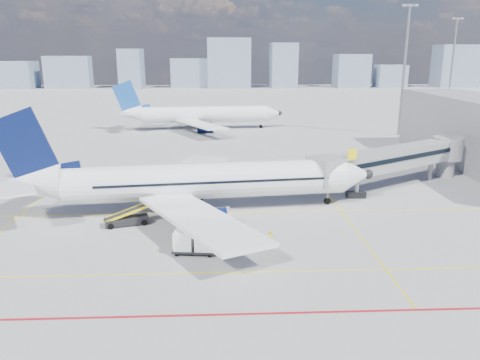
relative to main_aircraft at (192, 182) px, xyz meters
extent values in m
plane|color=#939396|center=(1.93, -8.81, -3.22)|extent=(420.00, 420.00, 0.00)
cube|color=yellow|center=(1.93, -0.81, -3.22)|extent=(60.00, 0.18, 0.01)
cube|color=yellow|center=(1.93, -14.81, -3.22)|extent=(80.00, 0.15, 0.01)
cube|color=yellow|center=(15.93, -6.81, -3.22)|extent=(0.15, 28.00, 0.01)
cube|color=yellow|center=(-18.07, -0.81, -3.22)|extent=(0.15, 30.00, 0.01)
cube|color=maroon|center=(1.93, -20.81, -3.22)|extent=(90.00, 0.25, 0.01)
cube|color=gray|center=(24.18, 7.34, 0.68)|extent=(20.84, 13.93, 2.60)
cube|color=black|center=(24.18, 7.34, 0.88)|extent=(20.52, 13.82, 0.55)
cube|color=gray|center=(14.63, 1.69, 0.68)|extent=(4.49, 4.56, 3.00)
cube|color=black|center=(18.93, 3.99, -2.87)|extent=(2.20, 1.00, 0.70)
cylinder|color=gray|center=(18.93, 3.99, -1.52)|extent=(0.56, 0.56, 2.70)
cylinder|color=gray|center=(30.93, 11.19, -1.27)|extent=(0.60, 0.60, 3.90)
cylinder|color=gray|center=(33.93, 13.19, 0.68)|extent=(4.00, 4.00, 3.00)
cylinder|color=#939396|center=(33.93, 13.19, -1.27)|extent=(2.40, 2.40, 3.90)
cube|color=yellow|center=(17.43, 1.49, 2.48)|extent=(1.26, 0.82, 1.20)
cube|color=black|center=(37.13, 17.19, 1.78)|extent=(0.25, 40.00, 4.50)
cylinder|color=gray|center=(39.93, 46.19, 9.28)|extent=(0.56, 0.56, 25.00)
cube|color=gray|center=(39.93, 46.19, 21.98)|extent=(3.20, 0.40, 0.50)
cube|color=#B7BBBF|center=(38.73, 45.94, 21.98)|extent=(0.60, 0.15, 0.35)
cube|color=#B7BBBF|center=(39.93, 45.94, 21.98)|extent=(0.60, 0.15, 0.35)
cube|color=#B7BBBF|center=(41.13, 45.94, 21.98)|extent=(0.60, 0.15, 0.35)
cylinder|color=gray|center=(66.93, 81.19, 9.28)|extent=(0.56, 0.56, 25.00)
cube|color=gray|center=(66.93, 81.19, 21.98)|extent=(3.20, 0.40, 0.50)
cube|color=#B7BBBF|center=(65.73, 80.94, 21.98)|extent=(0.60, 0.15, 0.35)
cube|color=#B7BBBF|center=(66.93, 80.94, 21.98)|extent=(0.60, 0.15, 0.35)
cube|color=#B7BBBF|center=(68.13, 80.94, 21.98)|extent=(0.60, 0.15, 0.35)
cube|color=slate|center=(-94.13, 181.19, 2.97)|extent=(21.14, 13.82, 12.39)
cube|color=slate|center=(-67.90, 181.19, 4.17)|extent=(20.92, 8.24, 14.79)
cube|color=slate|center=(-38.26, 181.19, 5.79)|extent=(10.26, 15.12, 18.03)
cube|color=slate|center=(-9.10, 181.19, 3.61)|extent=(21.05, 8.53, 13.66)
cube|color=slate|center=(7.89, 181.19, 8.26)|extent=(20.18, 13.80, 22.96)
cube|color=slate|center=(33.93, 181.19, 7.17)|extent=(12.21, 14.10, 20.78)
cube|color=slate|center=(67.02, 181.19, 4.57)|extent=(15.61, 13.17, 15.58)
cube|color=slate|center=(86.47, 181.19, 2.06)|extent=(13.94, 9.84, 10.56)
cube|color=slate|center=(118.28, 181.19, 6.78)|extent=(19.23, 13.13, 20.00)
cylinder|color=silver|center=(1.71, 0.18, 0.08)|extent=(29.88, 6.99, 3.85)
cone|color=silver|center=(18.21, 1.95, 0.08)|extent=(3.95, 4.21, 3.85)
sphere|color=black|center=(19.59, 2.10, 0.08)|extent=(1.20, 1.20, 1.09)
cone|color=silver|center=(-16.16, -1.73, 0.62)|extent=(6.70, 4.50, 3.85)
cube|color=black|center=(16.94, 1.82, 0.62)|extent=(1.63, 1.63, 0.44)
cube|color=silver|center=(-0.71, 8.86, -0.98)|extent=(9.90, 17.09, 0.57)
cube|color=silver|center=(1.19, -8.81, -0.98)|extent=(12.63, 16.68, 0.57)
cylinder|color=#08123C|center=(0.61, 5.83, -2.21)|extent=(3.78, 2.64, 2.27)
cylinder|color=#08123C|center=(1.83, -5.57, -2.21)|extent=(3.78, 2.64, 2.27)
cylinder|color=#B7BBBF|center=(2.48, 6.03, -2.21)|extent=(0.59, 2.35, 2.33)
cylinder|color=#B7BBBF|center=(3.70, -5.37, -2.21)|extent=(0.59, 2.35, 2.33)
cube|color=#08123C|center=(-16.16, -1.73, 4.03)|extent=(6.76, 1.04, 8.42)
cube|color=#08123C|center=(-13.81, -1.48, 1.66)|extent=(5.57, 0.89, 2.13)
cube|color=silver|center=(-16.89, 1.37, 0.97)|extent=(4.36, 6.13, 0.22)
cube|color=silver|center=(-16.22, -4.92, 0.97)|extent=(5.22, 6.28, 0.22)
cylinder|color=gray|center=(14.97, 1.61, -2.32)|extent=(0.31, 0.31, 1.80)
cylinder|color=black|center=(14.97, 1.61, -2.84)|extent=(0.79, 0.36, 0.76)
cylinder|color=gray|center=(0.46, 2.63, -2.42)|extent=(0.35, 0.35, 1.60)
cylinder|color=black|center=(0.46, 2.63, -2.72)|extent=(1.06, 0.75, 1.00)
cylinder|color=gray|center=(1.00, -2.48, -2.42)|extent=(0.35, 0.35, 1.60)
cylinder|color=black|center=(1.00, -2.48, -2.72)|extent=(1.06, 0.75, 1.00)
cube|color=black|center=(2.00, 2.13, 0.38)|extent=(24.17, 2.69, 0.26)
cube|color=black|center=(2.41, -1.66, 0.38)|extent=(24.17, 2.69, 0.26)
cylinder|color=silver|center=(-0.02, 55.34, 0.08)|extent=(27.61, 5.81, 3.56)
cone|color=silver|center=(15.28, 56.60, 0.08)|extent=(3.57, 3.82, 3.56)
sphere|color=black|center=(16.55, 56.71, 0.08)|extent=(1.08, 1.08, 1.01)
cone|color=silver|center=(-16.60, 53.97, 0.58)|extent=(6.12, 4.03, 3.56)
cube|color=black|center=(14.09, 56.51, 0.58)|extent=(1.48, 1.48, 0.41)
cube|color=silver|center=(-2.07, 63.42, -0.90)|extent=(9.47, 15.80, 0.53)
cube|color=silver|center=(-0.71, 47.03, -0.90)|extent=(11.42, 15.51, 0.53)
cylinder|color=#08123C|center=(-0.92, 60.58, -2.04)|extent=(3.45, 2.37, 2.10)
cylinder|color=#08123C|center=(-0.04, 50.02, -2.04)|extent=(3.45, 2.37, 2.10)
cylinder|color=#B7BBBF|center=(0.81, 60.73, -2.04)|extent=(0.50, 2.18, 2.16)
cylinder|color=#B7BBBF|center=(1.69, 50.16, -2.04)|extent=(0.50, 2.18, 2.16)
cube|color=#154594|center=(-16.60, 53.97, 3.73)|extent=(6.27, 0.81, 7.79)
cube|color=#154594|center=(-14.41, 54.15, 1.54)|extent=(5.16, 0.70, 1.97)
cube|color=silver|center=(-17.20, 56.85, 0.90)|extent=(4.14, 5.70, 0.20)
cube|color=silver|center=(-16.72, 51.02, 0.90)|extent=(4.75, 5.80, 0.20)
cylinder|color=black|center=(-1.13, 57.63, -2.72)|extent=(1.05, 0.73, 1.00)
cylinder|color=black|center=(-0.74, 52.89, -2.72)|extent=(1.05, 0.73, 1.00)
cylinder|color=black|center=(12.27, 56.36, -2.84)|extent=(0.78, 0.34, 0.76)
cube|color=silver|center=(5.00, -10.72, -2.72)|extent=(2.27, 1.71, 0.73)
cube|color=silver|center=(4.65, -10.84, -2.16)|extent=(1.22, 1.30, 0.55)
cube|color=black|center=(4.65, -10.84, -1.98)|extent=(1.11, 1.23, 0.32)
cylinder|color=black|center=(4.47, -11.44, -2.96)|extent=(0.55, 0.36, 0.51)
cylinder|color=black|center=(4.14, -10.49, -2.96)|extent=(0.55, 0.36, 0.51)
cylinder|color=black|center=(5.86, -10.96, -2.96)|extent=(0.55, 0.36, 0.51)
cylinder|color=black|center=(5.53, -10.00, -2.96)|extent=(0.55, 0.36, 0.51)
cube|color=black|center=(0.72, -11.09, -2.90)|extent=(3.78, 2.04, 0.18)
cube|color=silver|center=(-0.18, -10.98, -2.02)|extent=(1.73, 1.68, 1.55)
cube|color=silver|center=(1.61, -11.20, -2.02)|extent=(1.73, 1.68, 1.55)
cylinder|color=black|center=(-0.76, -11.61, -3.06)|extent=(0.34, 0.18, 0.32)
cylinder|color=black|center=(-0.59, -10.22, -3.06)|extent=(0.34, 0.18, 0.32)
cylinder|color=black|center=(2.02, -11.96, -3.06)|extent=(0.34, 0.18, 0.32)
cylinder|color=black|center=(2.20, -10.56, -3.06)|extent=(0.34, 0.18, 0.32)
cube|color=black|center=(-6.31, -3.96, -2.77)|extent=(4.45, 2.65, 0.70)
cube|color=black|center=(-5.54, -3.73, -1.72)|extent=(6.03, 2.68, 1.84)
cube|color=yellow|center=(-5.70, -3.20, -1.72)|extent=(5.79, 1.81, 1.92)
cube|color=yellow|center=(-5.38, -4.26, -1.72)|extent=(5.79, 1.81, 1.92)
cylinder|color=black|center=(-7.64, -5.09, -2.92)|extent=(0.64, 0.40, 0.60)
cylinder|color=black|center=(-8.04, -3.75, -2.92)|extent=(0.64, 0.40, 0.60)
cylinder|color=black|center=(-4.57, -4.17, -2.92)|extent=(0.64, 0.40, 0.60)
cylinder|color=black|center=(-4.98, -2.83, -2.92)|extent=(0.64, 0.40, 0.60)
imported|color=gold|center=(7.31, -10.27, -2.40)|extent=(0.70, 0.70, 1.63)
camera|label=1|loc=(2.96, -47.88, 13.30)|focal=35.00mm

